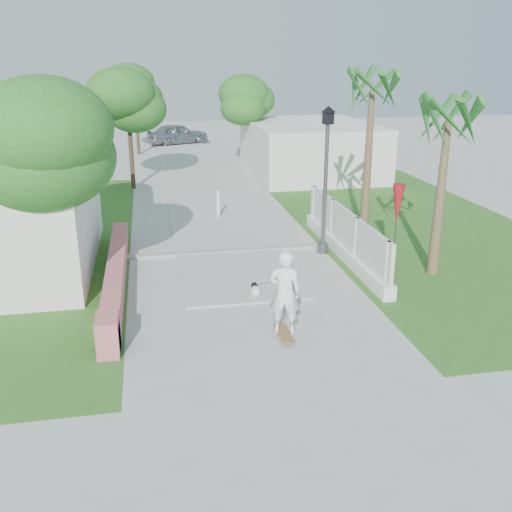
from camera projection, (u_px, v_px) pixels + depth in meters
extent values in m
plane|color=#B7B7B2|center=(268.00, 343.00, 12.14)|extent=(90.00, 90.00, 0.00)
cube|color=#B7B7B2|center=(191.00, 170.00, 30.68)|extent=(3.20, 36.00, 0.06)
cube|color=#999993|center=(228.00, 251.00, 17.69)|extent=(6.50, 0.25, 0.10)
cube|color=#306820|center=(4.00, 246.00, 18.32)|extent=(8.00, 20.00, 0.01)
cube|color=#306820|center=(410.00, 224.00, 20.79)|extent=(8.00, 20.00, 0.01)
cube|color=#C9666A|center=(116.00, 274.00, 15.17)|extent=(0.45, 8.00, 0.60)
cube|color=#C9666A|center=(108.00, 335.00, 11.61)|extent=(0.45, 0.80, 0.80)
cube|color=white|center=(344.00, 250.00, 17.31)|extent=(0.35, 7.00, 0.40)
cube|color=white|center=(345.00, 227.00, 17.06)|extent=(0.10, 7.00, 1.10)
cube|color=white|center=(387.00, 270.00, 14.16)|extent=(0.14, 0.14, 1.50)
cube|color=white|center=(356.00, 243.00, 16.20)|extent=(0.14, 0.14, 1.50)
cube|color=white|center=(332.00, 222.00, 18.24)|extent=(0.14, 0.14, 1.50)
cube|color=white|center=(314.00, 207.00, 20.10)|extent=(0.14, 0.14, 1.50)
cube|color=silver|center=(310.00, 148.00, 29.47)|extent=(6.00, 8.00, 2.60)
cylinder|color=#59595E|center=(323.00, 248.00, 17.70)|extent=(0.36, 0.36, 0.30)
cylinder|color=#59595E|center=(325.00, 189.00, 17.09)|extent=(0.12, 0.12, 4.00)
cube|color=black|center=(328.00, 118.00, 16.40)|extent=(0.28, 0.28, 0.35)
cone|color=black|center=(328.00, 109.00, 16.32)|extent=(0.44, 0.44, 0.18)
cylinder|color=white|center=(218.00, 206.00, 21.28)|extent=(0.12, 0.12, 1.00)
sphere|color=white|center=(218.00, 192.00, 21.11)|extent=(0.14, 0.14, 0.14)
cylinder|color=#59595E|center=(396.00, 227.00, 16.83)|extent=(0.04, 0.04, 2.00)
cone|color=#A61720|center=(398.00, 204.00, 16.60)|extent=(0.36, 0.36, 1.20)
cylinder|color=#4C3826|center=(57.00, 228.00, 13.49)|extent=(0.20, 0.20, 3.85)
ellipsoid|color=#245F1B|center=(48.00, 158.00, 12.95)|extent=(3.60, 3.60, 2.70)
ellipsoid|color=#245F1B|center=(55.00, 144.00, 12.68)|extent=(3.06, 3.06, 2.30)
ellipsoid|color=#245F1B|center=(37.00, 126.00, 12.87)|extent=(2.70, 2.70, 2.02)
cylinder|color=#4C3826|center=(49.00, 188.00, 18.48)|extent=(0.20, 0.20, 3.50)
ellipsoid|color=#245F1B|center=(43.00, 141.00, 17.98)|extent=(3.20, 3.20, 2.40)
ellipsoid|color=#245F1B|center=(47.00, 130.00, 17.72)|extent=(2.72, 2.72, 2.05)
ellipsoid|color=#245F1B|center=(35.00, 118.00, 17.90)|extent=(2.40, 2.40, 1.79)
cylinder|color=#4C3826|center=(131.00, 147.00, 25.82)|extent=(0.20, 0.20, 3.85)
ellipsoid|color=#245F1B|center=(128.00, 109.00, 25.27)|extent=(3.40, 3.40, 2.55)
ellipsoid|color=#245F1B|center=(132.00, 101.00, 25.01)|extent=(2.89, 2.89, 2.18)
ellipsoid|color=#245F1B|center=(122.00, 93.00, 25.19)|extent=(2.55, 2.55, 1.90)
cylinder|color=#4C3826|center=(250.00, 136.00, 30.68)|extent=(0.20, 0.20, 3.50)
ellipsoid|color=#245F1B|center=(250.00, 107.00, 30.18)|extent=(3.00, 3.00, 2.25)
ellipsoid|color=#245F1B|center=(254.00, 101.00, 29.92)|extent=(2.55, 2.55, 1.92)
ellipsoid|color=#245F1B|center=(245.00, 93.00, 30.10)|extent=(2.25, 2.25, 1.68)
cylinder|color=#4C3826|center=(137.00, 123.00, 35.13)|extent=(0.20, 0.20, 3.85)
ellipsoid|color=#245F1B|center=(135.00, 95.00, 34.58)|extent=(3.20, 3.20, 2.40)
ellipsoid|color=#245F1B|center=(138.00, 89.00, 34.32)|extent=(2.72, 2.72, 2.05)
ellipsoid|color=#245F1B|center=(131.00, 83.00, 34.50)|extent=(2.40, 2.40, 1.79)
cone|color=brown|center=(367.00, 168.00, 18.19)|extent=(0.32, 0.32, 4.80)
cone|color=brown|center=(440.00, 200.00, 15.37)|extent=(0.32, 0.32, 4.20)
cube|color=olive|center=(284.00, 333.00, 12.33)|extent=(0.57, 1.01, 0.02)
imported|color=white|center=(285.00, 293.00, 12.02)|extent=(0.79, 0.64, 1.87)
cylinder|color=gray|center=(284.00, 344.00, 12.01)|extent=(0.03, 0.07, 0.07)
cylinder|color=gray|center=(292.00, 343.00, 12.05)|extent=(0.03, 0.07, 0.07)
cylinder|color=gray|center=(277.00, 329.00, 12.66)|extent=(0.03, 0.07, 0.07)
cylinder|color=gray|center=(284.00, 328.00, 12.69)|extent=(0.03, 0.07, 0.07)
ellipsoid|color=white|center=(256.00, 291.00, 14.30)|extent=(0.25, 0.41, 0.26)
sphere|color=black|center=(254.00, 286.00, 14.45)|extent=(0.17, 0.17, 0.17)
sphere|color=white|center=(254.00, 285.00, 14.53)|extent=(0.08, 0.08, 0.08)
cone|color=black|center=(253.00, 283.00, 14.42)|extent=(0.05, 0.05, 0.06)
cone|color=black|center=(256.00, 283.00, 14.43)|extent=(0.05, 0.05, 0.06)
cylinder|color=white|center=(253.00, 295.00, 14.42)|extent=(0.04, 0.04, 0.12)
cylinder|color=white|center=(257.00, 295.00, 14.44)|extent=(0.04, 0.04, 0.12)
cylinder|color=white|center=(254.00, 298.00, 14.24)|extent=(0.04, 0.04, 0.12)
cylinder|color=white|center=(259.00, 298.00, 14.26)|extent=(0.04, 0.04, 0.12)
cylinder|color=white|center=(257.00, 292.00, 14.09)|extent=(0.02, 0.10, 0.10)
imported|color=#9D9FA5|center=(178.00, 134.00, 39.64)|extent=(4.53, 3.05, 1.43)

